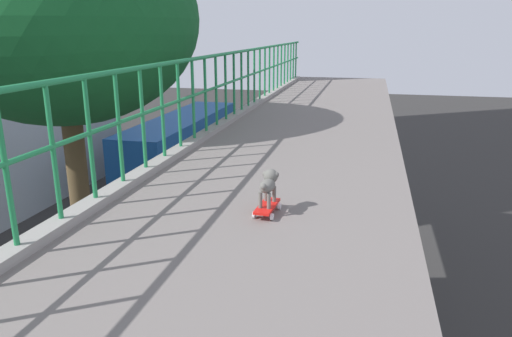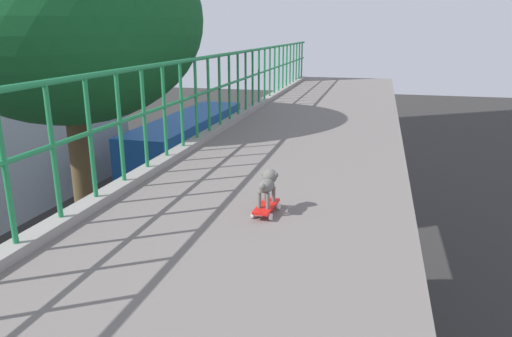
% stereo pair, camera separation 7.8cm
% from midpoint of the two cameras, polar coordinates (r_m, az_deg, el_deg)
% --- Properties ---
extents(city_bus, '(2.74, 11.72, 3.16)m').
position_cam_midpoint_polar(city_bus, '(26.66, -8.90, 3.16)').
color(city_bus, navy).
rests_on(city_bus, ground).
extents(roadside_tree_mid, '(4.65, 4.65, 9.68)m').
position_cam_midpoint_polar(roadside_tree_mid, '(9.06, -22.48, 15.78)').
color(roadside_tree_mid, brown).
rests_on(roadside_tree_mid, ground).
extents(toy_skateboard, '(0.21, 0.44, 0.09)m').
position_cam_midpoint_polar(toy_skateboard, '(4.50, 0.83, -4.61)').
color(toy_skateboard, red).
rests_on(toy_skateboard, overpass_deck).
extents(small_dog, '(0.16, 0.38, 0.32)m').
position_cam_midpoint_polar(small_dog, '(4.47, 1.02, -1.74)').
color(small_dog, '#63625C').
rests_on(small_dog, toy_skateboard).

